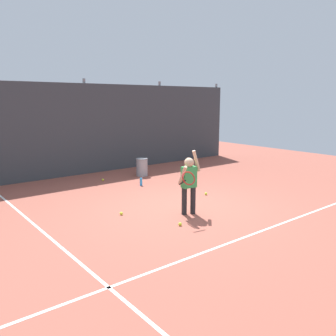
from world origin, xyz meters
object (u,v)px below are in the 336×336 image
tennis_ball_1 (103,180)px  tennis_player (189,181)px  tennis_ball_2 (206,194)px  tennis_ball_0 (180,224)px  ball_hopper (142,167)px  tennis_ball_3 (121,213)px  water_bottle (141,182)px

tennis_ball_1 → tennis_player: bearing=-90.8°
tennis_ball_2 → tennis_ball_0: bearing=-146.7°
ball_hopper → tennis_ball_3: 3.88m
tennis_ball_1 → tennis_ball_2: same height
tennis_ball_0 → water_bottle: bearing=68.7°
tennis_ball_2 → water_bottle: bearing=111.3°
ball_hopper → tennis_ball_0: bearing=-115.2°
tennis_ball_0 → tennis_ball_3: (-0.55, 1.26, 0.00)m
ball_hopper → water_bottle: 1.31m
tennis_player → ball_hopper: tennis_player is taller
ball_hopper → water_bottle: ball_hopper is taller
ball_hopper → tennis_ball_2: 2.93m
tennis_ball_2 → ball_hopper: bearing=89.5°
tennis_player → tennis_ball_0: 1.00m
ball_hopper → tennis_ball_3: bearing=-130.7°
tennis_ball_0 → tennis_ball_3: bearing=113.7°
tennis_player → water_bottle: size_ratio=6.14×
tennis_player → tennis_ball_0: tennis_player is taller
tennis_ball_1 → tennis_ball_3: bearing=-111.4°
tennis_player → ball_hopper: size_ratio=2.40×
tennis_ball_1 → tennis_ball_3: 3.28m
tennis_player → tennis_ball_0: (-0.59, -0.42, -0.69)m
ball_hopper → tennis_ball_2: bearing=-90.5°
water_bottle → tennis_ball_2: 2.00m
water_bottle → tennis_ball_3: (-1.77, -1.88, -0.08)m
tennis_player → tennis_ball_0: size_ratio=20.46×
ball_hopper → water_bottle: (-0.75, -1.06, -0.18)m
water_bottle → tennis_player: bearing=-103.1°
tennis_ball_0 → tennis_ball_3: 1.37m
tennis_player → tennis_ball_3: size_ratio=20.46×
tennis_player → tennis_ball_3: tennis_player is taller
ball_hopper → tennis_ball_0: 4.64m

